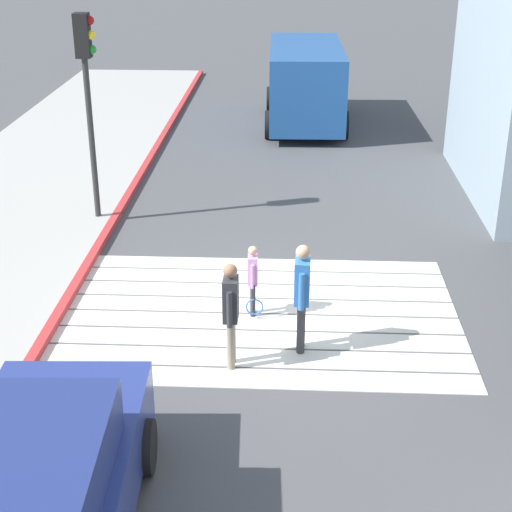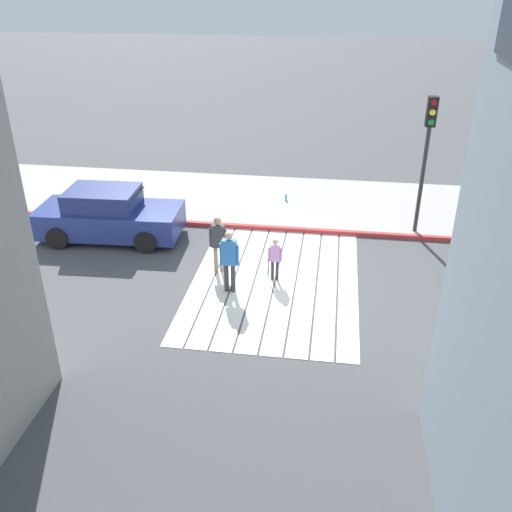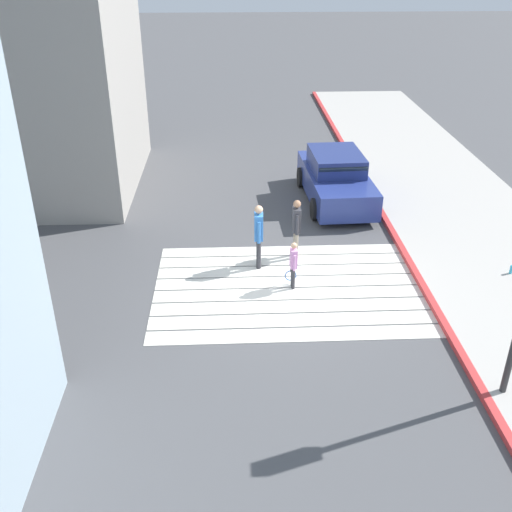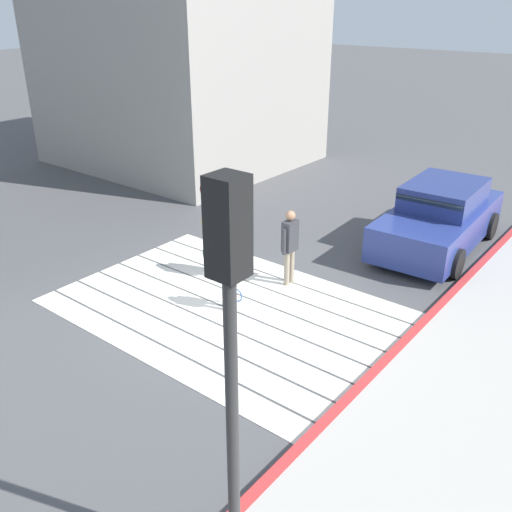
# 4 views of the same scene
# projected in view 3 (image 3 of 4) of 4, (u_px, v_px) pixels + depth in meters

# --- Properties ---
(ground_plane) EXTENTS (120.00, 120.00, 0.00)m
(ground_plane) POSITION_uv_depth(u_px,v_px,m) (288.00, 288.00, 14.28)
(ground_plane) COLOR #4C4C4F
(crosswalk_stripes) EXTENTS (6.40, 4.35, 0.01)m
(crosswalk_stripes) POSITION_uv_depth(u_px,v_px,m) (288.00, 288.00, 14.27)
(crosswalk_stripes) COLOR silver
(crosswalk_stripes) RESTS_ON ground
(curb_painted) EXTENTS (0.16, 40.00, 0.13)m
(curb_painted) POSITION_uv_depth(u_px,v_px,m) (421.00, 283.00, 14.37)
(curb_painted) COLOR #BC3333
(curb_painted) RESTS_ON ground
(building_far_south) EXTENTS (8.00, 7.04, 7.36)m
(building_far_south) POSITION_uv_depth(u_px,v_px,m) (1.00, 74.00, 18.65)
(building_far_south) COLOR gray
(building_far_south) RESTS_ON ground
(car_parked_near_curb) EXTENTS (2.13, 4.38, 1.57)m
(car_parked_near_curb) POSITION_uv_depth(u_px,v_px,m) (336.00, 179.00, 18.69)
(car_parked_near_curb) COLOR navy
(car_parked_near_curb) RESTS_ON ground
(water_bottle) EXTENTS (0.07, 0.07, 0.22)m
(water_bottle) POSITION_uv_depth(u_px,v_px,m) (511.00, 269.00, 14.61)
(water_bottle) COLOR #33A5BF
(water_bottle) RESTS_ON sidewalk_west
(pedestrian_adult_lead) EXTENTS (0.21, 0.48, 1.62)m
(pedestrian_adult_lead) POSITION_uv_depth(u_px,v_px,m) (296.00, 225.00, 15.23)
(pedestrian_adult_lead) COLOR gray
(pedestrian_adult_lead) RESTS_ON ground
(pedestrian_adult_trailing) EXTENTS (0.23, 0.50, 1.70)m
(pedestrian_adult_trailing) POSITION_uv_depth(u_px,v_px,m) (259.00, 232.00, 14.74)
(pedestrian_adult_trailing) COLOR #333338
(pedestrian_adult_trailing) RESTS_ON ground
(pedestrian_child_with_racket) EXTENTS (0.28, 0.38, 1.21)m
(pedestrian_child_with_racket) POSITION_uv_depth(u_px,v_px,m) (293.00, 263.00, 13.99)
(pedestrian_child_with_racket) COLOR #333338
(pedestrian_child_with_racket) RESTS_ON ground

